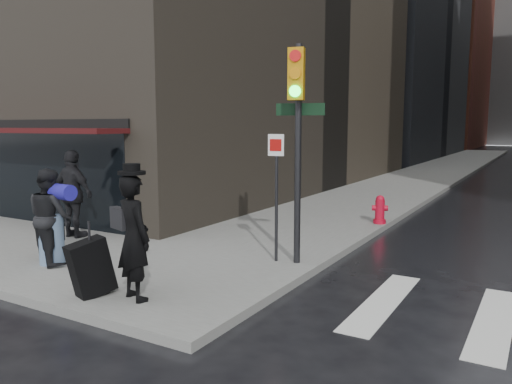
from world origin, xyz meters
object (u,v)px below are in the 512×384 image
(man_jeans, at_px, (51,216))
(fire_hydrant, at_px, (380,211))
(man_overcoat, at_px, (125,242))
(man_greycoat, at_px, (73,194))
(traffic_light, at_px, (295,124))

(man_jeans, relative_size, fire_hydrant, 2.39)
(man_jeans, bearing_deg, man_overcoat, -179.51)
(man_greycoat, height_order, traffic_light, traffic_light)
(traffic_light, distance_m, fire_hydrant, 5.27)
(man_greycoat, xyz_separation_m, traffic_light, (5.49, 0.54, 1.61))
(man_overcoat, xyz_separation_m, man_greycoat, (-4.12, 2.49, 0.15))
(traffic_light, bearing_deg, man_overcoat, -128.50)
(man_jeans, relative_size, man_greycoat, 0.88)
(traffic_light, height_order, fire_hydrant, traffic_light)
(man_overcoat, bearing_deg, traffic_light, -96.06)
(man_jeans, height_order, traffic_light, traffic_light)
(man_overcoat, relative_size, fire_hydrant, 2.75)
(man_overcoat, height_order, fire_hydrant, man_overcoat)
(man_greycoat, distance_m, fire_hydrant, 7.84)
(man_overcoat, distance_m, fire_hydrant, 7.95)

